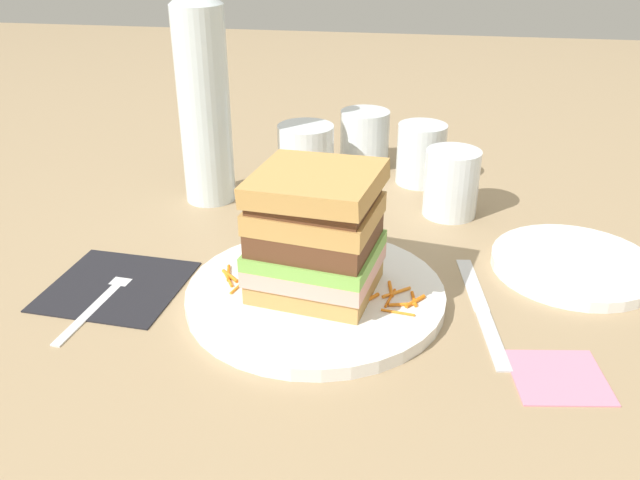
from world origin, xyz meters
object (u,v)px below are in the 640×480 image
Objects in this scene: empty_tumbler_0 at (306,156)px; empty_tumbler_1 at (421,154)px; fork at (105,294)px; main_plate at (315,294)px; knife at (483,311)px; water_bottle at (203,94)px; side_plate at (574,264)px; napkin_pink at (558,376)px; sandwich at (315,234)px; juice_glass at (451,186)px; napkin_dark at (117,285)px; empty_tumbler_2 at (362,139)px.

empty_tumbler_0 reaches higher than empty_tumbler_1.
empty_tumbler_1 reaches higher than fork.
main_plate reaches higher than knife.
water_bottle reaches higher than fork.
fork is at bearing -164.52° from side_plate.
napkin_pink is (0.41, -0.32, -0.14)m from water_bottle.
napkin_pink is at bearing -73.33° from empty_tumbler_1.
sandwich reaches higher than juice_glass.
knife is 0.34m from empty_tumbler_1.
main_plate is 1.47× the size of side_plate.
fork reaches higher than knife.
main_plate is 1.92× the size of napkin_dark.
empty_tumbler_2 is 0.53m from napkin_pink.
napkin_dark is 1.60× the size of empty_tumbler_1.
fork is at bearing -175.40° from knife.
water_bottle is (-0.32, 0.00, 0.10)m from juice_glass.
napkin_pink is at bearing -21.63° from sandwich.
sandwich is 0.81× the size of fork.
empty_tumbler_0 is (-0.06, 0.30, -0.03)m from sandwich.
empty_tumbler_1 reaches higher than napkin_dark.
water_bottle is at bearing -141.14° from empty_tumbler_2.
side_plate is at bearing -15.86° from water_bottle.
sandwich is (0.00, -0.00, 0.07)m from main_plate.
main_plate is 0.35m from empty_tumbler_1.
main_plate is 0.27m from juice_glass.
sandwich reaches higher than side_plate.
knife and napkin_pink have the same top height.
napkin_dark is (-0.21, -0.00, -0.07)m from sandwich.
juice_glass reaches higher than napkin_dark.
juice_glass is at bearing -50.43° from empty_tumbler_2.
water_bottle reaches higher than main_plate.
fork is at bearing -118.17° from empty_tumbler_2.
water_bottle is (0.03, 0.26, 0.14)m from fork.
fork is 0.94× the size of side_plate.
main_plate reaches higher than napkin_pink.
empty_tumbler_0 is at bearing 64.83° from fork.
empty_tumbler_0 is (0.12, 0.06, -0.10)m from water_bottle.
napkin_dark and knife have the same top height.
main_plate is at bearing -106.09° from empty_tumbler_1.
fork is (-0.00, -0.02, 0.00)m from napkin_dark.
sandwich is 0.31m from empty_tumbler_0.
knife is at bearing 0.91° from main_plate.
knife is at bearing -33.69° from water_bottle.
sandwich is at bearing -52.38° from water_bottle.
empty_tumbler_2 is at bearing 38.86° from water_bottle.
empty_tumbler_2 is at bearing 149.78° from empty_tumbler_1.
main_plate is at bearing -78.37° from empty_tumbler_0.
juice_glass is at bearing 36.60° from fork.
juice_glass reaches higher than side_plate.
empty_tumbler_2 is at bearing 112.28° from knife.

